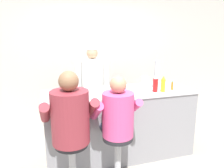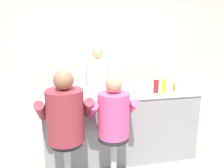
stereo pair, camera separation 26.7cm
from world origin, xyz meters
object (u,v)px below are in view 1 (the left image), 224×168
at_px(mustard_bottle_yellow, 163,84).
at_px(hot_sauce_bottle_orange, 172,86).
at_px(breakfast_plate, 71,97).
at_px(cup_stack_steel, 157,75).
at_px(diner_seated_maroon, 70,120).
at_px(coffee_mug_tan, 55,94).
at_px(cook_in_whites_near, 93,82).
at_px(cereal_bowl, 124,91).
at_px(diner_seated_pink, 117,118).
at_px(ketchup_bottle_red, 155,84).
at_px(water_pitcher_clear, 145,83).

height_order(mustard_bottle_yellow, hot_sauce_bottle_orange, mustard_bottle_yellow).
bearing_deg(breakfast_plate, cup_stack_steel, 5.74).
bearing_deg(cup_stack_steel, diner_seated_maroon, -157.77).
xyz_separation_m(coffee_mug_tan, cup_stack_steel, (1.53, 0.05, 0.16)).
distance_m(breakfast_plate, cook_in_whites_near, 1.37).
xyz_separation_m(cereal_bowl, diner_seated_pink, (-0.25, -0.44, -0.21)).
bearing_deg(hot_sauce_bottle_orange, breakfast_plate, 178.96).
distance_m(cereal_bowl, diner_seated_pink, 0.55).
bearing_deg(diner_seated_pink, ketchup_bottle_red, 28.75).
height_order(coffee_mug_tan, diner_seated_pink, diner_seated_pink).
height_order(coffee_mug_tan, cook_in_whites_near, cook_in_whites_near).
xyz_separation_m(water_pitcher_clear, breakfast_plate, (-1.12, -0.11, -0.09)).
relative_size(hot_sauce_bottle_orange, breakfast_plate, 0.58).
height_order(diner_seated_pink, cook_in_whites_near, cook_in_whites_near).
bearing_deg(ketchup_bottle_red, cup_stack_steel, 56.92).
bearing_deg(hot_sauce_bottle_orange, cook_in_whites_near, 126.64).
bearing_deg(mustard_bottle_yellow, cup_stack_steel, 87.01).
bearing_deg(coffee_mug_tan, diner_seated_maroon, -75.28).
distance_m(coffee_mug_tan, diner_seated_maroon, 0.57).
bearing_deg(ketchup_bottle_red, cereal_bowl, 173.43).
bearing_deg(diner_seated_pink, cereal_bowl, 60.27).
bearing_deg(hot_sauce_bottle_orange, mustard_bottle_yellow, -163.87).
relative_size(hot_sauce_bottle_orange, cook_in_whites_near, 0.07).
xyz_separation_m(ketchup_bottle_red, cup_stack_steel, (0.12, 0.19, 0.10)).
bearing_deg(diner_seated_pink, cook_in_whites_near, 87.83).
bearing_deg(diner_seated_pink, coffee_mug_tan, 143.22).
bearing_deg(hot_sauce_bottle_orange, cup_stack_steel, 137.41).
distance_m(mustard_bottle_yellow, breakfast_plate, 1.33).
relative_size(hot_sauce_bottle_orange, coffee_mug_tan, 1.02).
bearing_deg(breakfast_plate, coffee_mug_tan, 157.86).
xyz_separation_m(hot_sauce_bottle_orange, diner_seated_maroon, (-1.57, -0.41, -0.19)).
relative_size(mustard_bottle_yellow, cook_in_whites_near, 0.13).
relative_size(hot_sauce_bottle_orange, water_pitcher_clear, 0.65).
height_order(breakfast_plate, diner_seated_maroon, diner_seated_maroon).
xyz_separation_m(ketchup_bottle_red, breakfast_plate, (-1.21, 0.05, -0.10)).
distance_m(diner_seated_pink, cook_in_whites_near, 1.69).
bearing_deg(hot_sauce_bottle_orange, cereal_bowl, 177.84).
relative_size(cereal_bowl, cook_in_whites_near, 0.09).
bearing_deg(cup_stack_steel, mustard_bottle_yellow, -92.99).
distance_m(cup_stack_steel, cook_in_whites_near, 1.38).
relative_size(ketchup_bottle_red, hot_sauce_bottle_orange, 1.95).
bearing_deg(mustard_bottle_yellow, ketchup_bottle_red, 164.90).
bearing_deg(water_pitcher_clear, ketchup_bottle_red, -61.91).
relative_size(breakfast_plate, diner_seated_pink, 0.16).
bearing_deg(diner_seated_pink, hot_sauce_bottle_orange, 22.37).
distance_m(mustard_bottle_yellow, diner_seated_pink, 0.94).
distance_m(hot_sauce_bottle_orange, water_pitcher_clear, 0.41).
height_order(breakfast_plate, coffee_mug_tan, coffee_mug_tan).
height_order(cup_stack_steel, diner_seated_pink, cup_stack_steel).
distance_m(hot_sauce_bottle_orange, coffee_mug_tan, 1.71).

